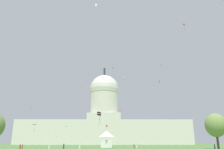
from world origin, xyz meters
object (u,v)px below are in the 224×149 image
object	(u,v)px
kite_gold_mid	(159,82)
kite_turquoise_low	(66,127)
person_white_edge_east	(80,147)
kite_cyan_high	(113,68)
person_olive_near_tree_west	(134,146)
kite_green_high	(161,65)
capitol_building	(104,122)
kite_magenta_high	(183,26)
kite_violet_low	(32,105)
kite_white_high	(96,5)
person_white_aisle_center	(49,148)
kite_pink_mid	(80,87)
kite_orange_low	(120,111)
person_white_back_right	(137,146)
kite_black_low	(99,114)
person_olive_lawn_far_left	(22,147)
person_navy_mid_left	(215,148)
kite_red_low	(107,126)
person_red_mid_right	(20,148)
kite_blue_low	(35,125)
person_black_back_left	(64,146)
tree_east_far	(216,125)
kite_lime_high	(124,77)
event_tent	(107,139)
kite_yellow_low	(116,114)

from	to	relation	value
kite_gold_mid	kite_turquoise_low	bearing A→B (deg)	60.13
person_white_edge_east	kite_cyan_high	bearing A→B (deg)	-108.18
kite_cyan_high	person_olive_near_tree_west	bearing A→B (deg)	172.76
kite_gold_mid	kite_green_high	size ratio (longest dim) A/B	0.36
capitol_building	kite_magenta_high	distance (m)	128.80
kite_violet_low	kite_white_high	world-z (taller)	kite_white_high
person_white_aisle_center	kite_pink_mid	bearing A→B (deg)	106.25
capitol_building	kite_orange_low	bearing A→B (deg)	-85.98
person_white_back_right	kite_violet_low	bearing A→B (deg)	26.56
kite_orange_low	kite_black_low	bearing A→B (deg)	10.51
kite_violet_low	kite_magenta_high	bearing A→B (deg)	-111.58
person_olive_lawn_far_left	kite_pink_mid	world-z (taller)	kite_pink_mid
kite_white_high	kite_cyan_high	world-z (taller)	kite_white_high
kite_white_high	kite_green_high	xyz separation A→B (m)	(38.22, 51.14, -9.69)
person_navy_mid_left	kite_red_low	bearing A→B (deg)	143.48
person_red_mid_right	kite_blue_low	size ratio (longest dim) A/B	0.60
person_white_edge_east	person_red_mid_right	xyz separation A→B (m)	(-12.77, -12.30, 0.08)
person_olive_near_tree_west	kite_red_low	world-z (taller)	kite_red_low
person_white_back_right	kite_red_low	xyz separation A→B (m)	(-12.07, 92.26, 13.24)
person_black_back_left	person_red_mid_right	bearing A→B (deg)	26.61
tree_east_far	kite_violet_low	size ratio (longest dim) A/B	4.51
kite_lime_high	person_white_edge_east	bearing A→B (deg)	-27.86
kite_magenta_high	kite_violet_low	bearing A→B (deg)	-55.18
kite_gold_mid	kite_violet_low	bearing A→B (deg)	87.59
person_white_edge_east	kite_red_low	bearing A→B (deg)	-105.17
person_olive_lawn_far_left	kite_violet_low	distance (m)	23.68
tree_east_far	person_white_back_right	distance (m)	28.27
person_navy_mid_left	kite_blue_low	bearing A→B (deg)	-176.87
kite_turquoise_low	kite_cyan_high	bearing A→B (deg)	-112.01
person_olive_near_tree_west	kite_turquoise_low	xyz separation A→B (m)	(-29.82, 34.54, 8.40)
person_white_aisle_center	person_white_edge_east	distance (m)	13.05
kite_turquoise_low	event_tent	bearing A→B (deg)	134.91
person_olive_near_tree_west	kite_yellow_low	size ratio (longest dim) A/B	1.42
person_navy_mid_left	kite_blue_low	xyz separation A→B (m)	(-59.09, 44.64, 8.40)
kite_black_low	person_black_back_left	bearing A→B (deg)	130.86
kite_red_low	kite_black_low	size ratio (longest dim) A/B	0.68
capitol_building	kite_orange_low	xyz separation A→B (m)	(8.47, -120.70, -6.44)
tree_east_far	person_red_mid_right	xyz separation A→B (m)	(-54.38, -14.37, -6.36)
kite_violet_low	kite_yellow_low	distance (m)	33.66
person_red_mid_right	kite_pink_mid	size ratio (longest dim) A/B	0.68
event_tent	kite_green_high	xyz separation A→B (m)	(33.45, 42.41, 45.54)
event_tent	kite_magenta_high	size ratio (longest dim) A/B	3.14
kite_turquoise_low	kite_red_low	bearing A→B (deg)	-104.71
kite_orange_low	kite_red_low	xyz separation A→B (m)	(-5.86, 98.11, 1.44)
tree_east_far	kite_white_high	bearing A→B (deg)	160.27
kite_pink_mid	person_red_mid_right	bearing A→B (deg)	-33.36
person_olive_near_tree_west	kite_magenta_high	world-z (taller)	kite_magenta_high
kite_yellow_low	person_olive_near_tree_west	bearing A→B (deg)	-142.35
person_olive_lawn_far_left	person_navy_mid_left	bearing A→B (deg)	94.01
kite_orange_low	kite_magenta_high	distance (m)	41.90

